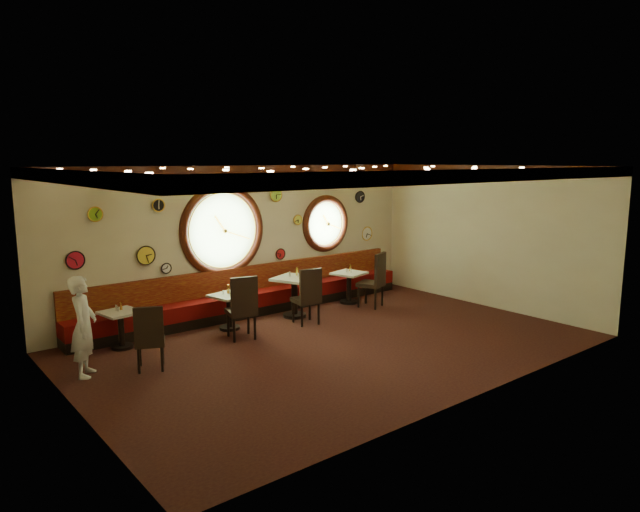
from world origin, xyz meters
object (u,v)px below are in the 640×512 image
(condiment_c_salt, at_px, (290,274))
(condiment_a_pepper, at_px, (118,309))
(condiment_c_bottle, at_px, (297,271))
(condiment_b_salt, at_px, (223,292))
(chair_d, at_px, (375,276))
(condiment_d_pepper, at_px, (351,270))
(waiter, at_px, (84,326))
(table_c, at_px, (294,292))
(chair_b, at_px, (243,303))
(table_d, at_px, (349,284))
(condiment_b_bottle, at_px, (228,289))
(table_b, at_px, (229,307))
(condiment_a_bottle, at_px, (121,306))
(condiment_d_salt, at_px, (347,270))
(chair_c, at_px, (308,293))
(table_a, at_px, (121,325))
(condiment_b_pepper, at_px, (230,292))
(chair_a, at_px, (149,334))
(condiment_c_pepper, at_px, (298,275))
(condiment_a_salt, at_px, (116,308))

(condiment_c_salt, height_order, condiment_a_pepper, condiment_c_salt)
(condiment_c_salt, height_order, condiment_c_bottle, condiment_c_bottle)
(condiment_c_bottle, bearing_deg, condiment_b_salt, 179.06)
(chair_d, distance_m, condiment_d_pepper, 0.65)
(condiment_c_bottle, relative_size, waiter, 0.11)
(table_c, xyz_separation_m, chair_b, (-1.68, -0.67, 0.15))
(table_d, bearing_deg, condiment_b_bottle, 179.66)
(table_b, distance_m, table_d, 3.24)
(table_d, distance_m, condiment_a_bottle, 5.27)
(condiment_d_salt, bearing_deg, chair_d, -69.60)
(table_c, height_order, condiment_d_salt, table_c)
(condiment_a_pepper, distance_m, condiment_a_bottle, 0.10)
(chair_c, relative_size, condiment_b_bottle, 4.11)
(table_b, distance_m, condiment_b_bottle, 0.36)
(table_a, bearing_deg, condiment_b_pepper, -4.83)
(table_a, height_order, condiment_d_pepper, condiment_d_pepper)
(condiment_b_salt, height_order, condiment_c_salt, condiment_c_salt)
(chair_a, bearing_deg, table_d, 38.05)
(chair_c, relative_size, condiment_c_pepper, 7.73)
(condiment_b_salt, height_order, condiment_b_bottle, condiment_b_bottle)
(condiment_c_salt, relative_size, condiment_b_pepper, 1.25)
(condiment_a_pepper, height_order, condiment_a_bottle, condiment_a_bottle)
(chair_c, xyz_separation_m, condiment_c_pepper, (0.20, 0.61, 0.24))
(condiment_b_pepper, distance_m, condiment_d_pepper, 3.22)
(condiment_b_pepper, relative_size, condiment_c_bottle, 0.51)
(condiment_b_salt, height_order, condiment_a_pepper, condiment_b_salt)
(condiment_c_pepper, bearing_deg, condiment_a_salt, 173.79)
(condiment_c_bottle, bearing_deg, chair_d, -19.60)
(condiment_b_salt, xyz_separation_m, condiment_c_pepper, (1.69, -0.20, 0.16))
(table_d, xyz_separation_m, condiment_c_bottle, (-1.53, -0.03, 0.49))
(waiter, bearing_deg, condiment_d_salt, -52.75)
(chair_a, height_order, chair_d, chair_d)
(chair_b, xyz_separation_m, condiment_a_bottle, (-1.89, 1.03, 0.06))
(condiment_a_bottle, height_order, condiment_c_bottle, condiment_c_bottle)
(table_d, height_order, chair_a, chair_a)
(chair_a, xyz_separation_m, condiment_c_bottle, (3.82, 1.25, 0.34))
(chair_b, height_order, condiment_a_pepper, chair_b)
(chair_b, xyz_separation_m, condiment_a_salt, (-1.98, 1.03, 0.04))
(chair_b, distance_m, condiment_c_pepper, 1.87)
(condiment_c_salt, height_order, condiment_b_bottle, condiment_c_salt)
(chair_c, height_order, condiment_a_salt, chair_c)
(chair_a, bearing_deg, chair_d, 31.01)
(condiment_c_pepper, distance_m, condiment_a_bottle, 3.67)
(chair_a, distance_m, condiment_c_pepper, 3.89)
(condiment_b_bottle, xyz_separation_m, condiment_c_bottle, (1.66, -0.05, 0.16))
(condiment_b_pepper, bearing_deg, table_d, 1.10)
(condiment_c_bottle, distance_m, waiter, 4.75)
(table_b, distance_m, waiter, 3.09)
(table_c, bearing_deg, condiment_c_bottle, 37.43)
(table_a, xyz_separation_m, table_c, (3.62, -0.27, 0.12))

